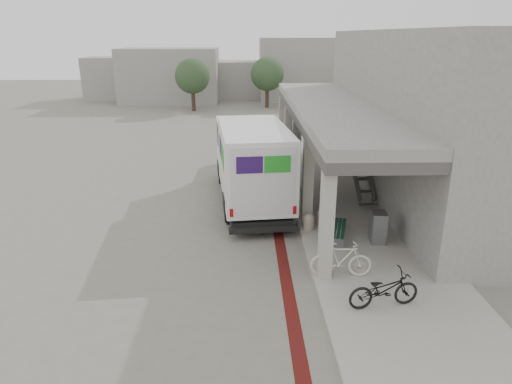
{
  "coord_description": "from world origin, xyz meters",
  "views": [
    {
      "loc": [
        -0.16,
        -15.24,
        6.8
      ],
      "look_at": [
        0.2,
        -0.19,
        1.6
      ],
      "focal_mm": 32.0,
      "sensor_mm": 36.0,
      "label": 1
    }
  ],
  "objects_px": {
    "fedex_truck": "(251,161)",
    "bicycle_cream": "(341,260)",
    "bench": "(339,231)",
    "utility_cabinet": "(378,227)",
    "bicycle_black": "(384,289)"
  },
  "relations": [
    {
      "from": "bicycle_cream",
      "to": "bicycle_black",
      "type": "bearing_deg",
      "value": -151.43
    },
    {
      "from": "bench",
      "to": "fedex_truck",
      "type": "bearing_deg",
      "value": 140.55
    },
    {
      "from": "fedex_truck",
      "to": "utility_cabinet",
      "type": "xyz_separation_m",
      "value": [
        4.23,
        -4.39,
        -1.17
      ]
    },
    {
      "from": "bench",
      "to": "bicycle_black",
      "type": "xyz_separation_m",
      "value": [
        0.32,
        -4.18,
        0.2
      ]
    },
    {
      "from": "bicycle_black",
      "to": "bicycle_cream",
      "type": "distance_m",
      "value": 1.76
    },
    {
      "from": "bicycle_black",
      "to": "bicycle_cream",
      "type": "xyz_separation_m",
      "value": [
        -0.79,
        1.58,
        0.04
      ]
    },
    {
      "from": "utility_cabinet",
      "to": "bicycle_black",
      "type": "height_order",
      "value": "utility_cabinet"
    },
    {
      "from": "fedex_truck",
      "to": "bicycle_black",
      "type": "relative_size",
      "value": 4.35
    },
    {
      "from": "bench",
      "to": "bicycle_black",
      "type": "distance_m",
      "value": 4.19
    },
    {
      "from": "fedex_truck",
      "to": "utility_cabinet",
      "type": "bearing_deg",
      "value": -51.75
    },
    {
      "from": "bench",
      "to": "utility_cabinet",
      "type": "xyz_separation_m",
      "value": [
        1.25,
        -0.28,
        0.24
      ]
    },
    {
      "from": "fedex_truck",
      "to": "bicycle_cream",
      "type": "distance_m",
      "value": 7.26
    },
    {
      "from": "utility_cabinet",
      "to": "bicycle_black",
      "type": "xyz_separation_m",
      "value": [
        -0.94,
        -3.89,
        -0.04
      ]
    },
    {
      "from": "bicycle_cream",
      "to": "bench",
      "type": "bearing_deg",
      "value": -8.13
    },
    {
      "from": "bench",
      "to": "bicycle_cream",
      "type": "height_order",
      "value": "bicycle_cream"
    }
  ]
}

